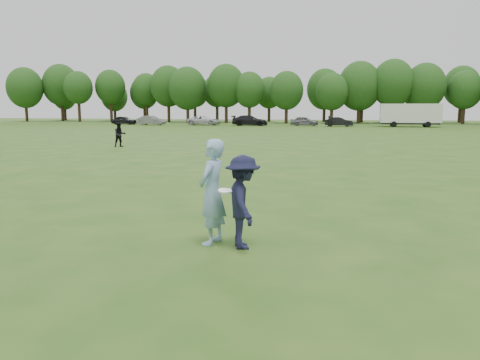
{
  "coord_description": "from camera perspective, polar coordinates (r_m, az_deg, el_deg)",
  "views": [
    {
      "loc": [
        2.04,
        -8.31,
        2.56
      ],
      "look_at": [
        -0.18,
        0.91,
        1.1
      ],
      "focal_mm": 35.0,
      "sensor_mm": 36.0,
      "label": 1
    }
  ],
  "objects": [
    {
      "name": "ground",
      "position": [
        8.93,
        -0.22,
        -7.9
      ],
      "size": [
        200.0,
        200.0,
        0.0
      ],
      "primitive_type": "plane",
      "color": "#255117",
      "rests_on": "ground"
    },
    {
      "name": "thrower",
      "position": [
        8.8,
        -3.42,
        -1.48
      ],
      "size": [
        0.58,
        0.79,
        2.0
      ],
      "primitive_type": "imported",
      "rotation": [
        0.0,
        0.0,
        -1.72
      ],
      "color": "#90B6DE",
      "rests_on": "ground"
    },
    {
      "name": "defender",
      "position": [
        8.56,
        0.37,
        -2.69
      ],
      "size": [
        1.01,
        1.27,
        1.73
      ],
      "primitive_type": "imported",
      "rotation": [
        0.0,
        0.0,
        1.95
      ],
      "color": "#181A35",
      "rests_on": "ground"
    },
    {
      "name": "player_far_a",
      "position": [
        32.38,
        -14.45,
        5.39
      ],
      "size": [
        1.02,
        1.01,
        1.66
      ],
      "primitive_type": "imported",
      "rotation": [
        0.0,
        0.0,
        0.75
      ],
      "color": "black",
      "rests_on": "ground"
    },
    {
      "name": "player_far_d",
      "position": [
        66.66,
        10.86,
        7.05
      ],
      "size": [
        1.47,
        0.49,
        1.58
      ],
      "primitive_type": "imported",
      "rotation": [
        0.0,
        0.0,
        -0.01
      ],
      "color": "black",
      "rests_on": "ground"
    },
    {
      "name": "car_a",
      "position": [
        77.36,
        -13.95,
        7.08
      ],
      "size": [
        4.02,
        1.73,
        1.35
      ],
      "primitive_type": "imported",
      "rotation": [
        0.0,
        0.0,
        1.61
      ],
      "color": "black",
      "rests_on": "ground"
    },
    {
      "name": "car_b",
      "position": [
        74.01,
        -10.8,
        7.15
      ],
      "size": [
        4.49,
        2.02,
        1.43
      ],
      "primitive_type": "imported",
      "rotation": [
        0.0,
        0.0,
        1.45
      ],
      "color": "slate",
      "rests_on": "ground"
    },
    {
      "name": "car_c",
      "position": [
        72.49,
        -4.41,
        7.23
      ],
      "size": [
        5.12,
        2.47,
        1.41
      ],
      "primitive_type": "imported",
      "rotation": [
        0.0,
        0.0,
        1.6
      ],
      "color": "silver",
      "rests_on": "ground"
    },
    {
      "name": "car_d",
      "position": [
        70.18,
        1.19,
        7.26
      ],
      "size": [
        5.32,
        2.25,
        1.53
      ],
      "primitive_type": "imported",
      "rotation": [
        0.0,
        0.0,
        1.59
      ],
      "color": "black",
      "rests_on": "ground"
    },
    {
      "name": "car_e",
      "position": [
        70.08,
        7.86,
        7.12
      ],
      "size": [
        4.14,
        1.75,
        1.4
      ],
      "primitive_type": "imported",
      "rotation": [
        0.0,
        0.0,
        1.55
      ],
      "color": "slate",
      "rests_on": "ground"
    },
    {
      "name": "car_f",
      "position": [
        68.52,
        12.0,
        6.95
      ],
      "size": [
        4.04,
        1.51,
        1.32
      ],
      "primitive_type": "imported",
      "rotation": [
        0.0,
        0.0,
        1.54
      ],
      "color": "black",
      "rests_on": "ground"
    },
    {
      "name": "disc_in_play",
      "position": [
        8.53,
        -1.81,
        -1.32
      ],
      "size": [
        0.29,
        0.28,
        0.08
      ],
      "color": "white",
      "rests_on": "ground"
    },
    {
      "name": "cargo_trailer",
      "position": [
        69.46,
        20.04,
        7.56
      ],
      "size": [
        9.0,
        2.75,
        3.2
      ],
      "color": "white",
      "rests_on": "ground"
    },
    {
      "name": "treeline",
      "position": [
        85.3,
        14.33,
        10.95
      ],
      "size": [
        130.35,
        18.39,
        11.74
      ],
      "color": "#332114",
      "rests_on": "ground"
    }
  ]
}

